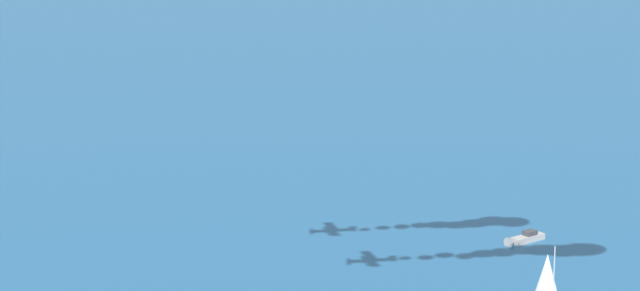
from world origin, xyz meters
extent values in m
cylinder|color=#B2B2B7|center=(28.16, -14.44, 5.98)|extent=(0.14, 0.14, 9.62)
cone|color=white|center=(28.55, -13.47, 5.50)|extent=(5.98, 5.98, 8.18)
cube|color=#9E9993|center=(61.26, 1.11, 0.43)|extent=(5.67, 3.70, 0.87)
cone|color=#9E9993|center=(58.20, 2.39, 0.43)|extent=(1.95, 2.14, 1.74)
cube|color=#38383D|center=(61.63, 0.95, 1.19)|extent=(2.29, 2.01, 0.65)
camera|label=1|loc=(-112.31, -62.83, 57.12)|focal=74.61mm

